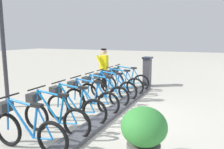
{
  "coord_description": "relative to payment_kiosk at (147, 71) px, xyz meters",
  "views": [
    {
      "loc": [
        -2.37,
        5.28,
        2.07
      ],
      "look_at": [
        0.5,
        -1.12,
        0.9
      ],
      "focal_mm": 34.97,
      "sensor_mm": 36.0,
      "label": 1
    }
  ],
  "objects": [
    {
      "name": "bike_docked_3",
      "position": [
        0.57,
        3.28,
        -0.24
      ],
      "size": [
        1.72,
        0.54,
        1.02
      ],
      "color": "black",
      "rests_on": "ground"
    },
    {
      "name": "bike_docked_1",
      "position": [
        0.57,
        1.76,
        -0.24
      ],
      "size": [
        1.72,
        0.54,
        1.02
      ],
      "color": "black",
      "rests_on": "ground"
    },
    {
      "name": "lamp_post",
      "position": [
        3.07,
        4.59,
        2.09
      ],
      "size": [
        0.32,
        0.32,
        4.25
      ],
      "color": "#2D2D33",
      "rests_on": "ground"
    },
    {
      "name": "bike_docked_7",
      "position": [
        0.57,
        6.32,
        -0.24
      ],
      "size": [
        1.72,
        0.54,
        1.02
      ],
      "color": "black",
      "rests_on": "ground"
    },
    {
      "name": "ground_plane",
      "position": [
        -0.05,
        3.84,
        -0.67
      ],
      "size": [
        60.0,
        60.0,
        0.0
      ],
      "primitive_type": "plane",
      "color": "#AEA99B"
    },
    {
      "name": "worker_near_rack",
      "position": [
        1.49,
        1.19,
        0.24
      ],
      "size": [
        0.5,
        0.67,
        1.66
      ],
      "color": "white",
      "rests_on": "ground"
    },
    {
      "name": "bike_docked_2",
      "position": [
        0.57,
        2.52,
        -0.24
      ],
      "size": [
        1.72,
        0.54,
        1.02
      ],
      "color": "black",
      "rests_on": "ground"
    },
    {
      "name": "bike_docked_5",
      "position": [
        0.57,
        4.8,
        -0.24
      ],
      "size": [
        1.72,
        0.54,
        1.02
      ],
      "color": "black",
      "rests_on": "ground"
    },
    {
      "name": "bike_docked_6",
      "position": [
        0.57,
        5.56,
        -0.24
      ],
      "size": [
        1.72,
        0.54,
        1.02
      ],
      "color": "black",
      "rests_on": "ground"
    },
    {
      "name": "planter_bush",
      "position": [
        -1.52,
        5.85,
        -0.12
      ],
      "size": [
        0.76,
        0.76,
        0.97
      ],
      "color": "#59544C",
      "rests_on": "ground"
    },
    {
      "name": "payment_kiosk",
      "position": [
        0.0,
        0.0,
        0.0
      ],
      "size": [
        0.36,
        0.52,
        1.28
      ],
      "color": "#38383D",
      "rests_on": "ground"
    },
    {
      "name": "bike_docked_0",
      "position": [
        0.57,
        1.0,
        -0.24
      ],
      "size": [
        1.72,
        0.54,
        1.02
      ],
      "color": "black",
      "rests_on": "ground"
    },
    {
      "name": "dock_rail_base",
      "position": [
        -0.05,
        3.84,
        -0.62
      ],
      "size": [
        0.44,
        6.88,
        0.1
      ],
      "primitive_type": "cube",
      "color": "#47474C",
      "rests_on": "ground"
    },
    {
      "name": "bike_docked_4",
      "position": [
        0.57,
        4.04,
        -0.24
      ],
      "size": [
        1.72,
        0.54,
        1.02
      ],
      "color": "black",
      "rests_on": "ground"
    }
  ]
}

